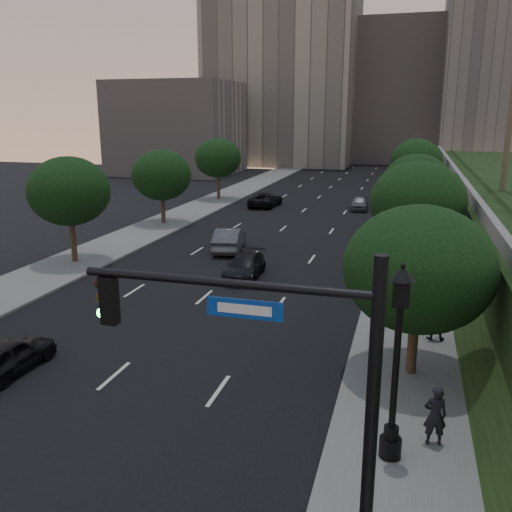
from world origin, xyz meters
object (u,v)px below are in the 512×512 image
(sedan_near_right, at_px, (245,267))
(pedestrian_a, at_px, (435,415))
(sedan_mid_left, at_px, (229,239))
(pedestrian_c, at_px, (422,293))
(sedan_far_right, at_px, (360,203))
(traffic_signal_mast, at_px, (309,428))
(sedan_far_left, at_px, (266,200))
(street_lamp, at_px, (395,373))
(pedestrian_b, at_px, (434,317))
(sedan_near_left, at_px, (8,356))

(sedan_near_right, height_order, pedestrian_a, pedestrian_a)
(sedan_mid_left, xyz_separation_m, pedestrian_c, (12.63, -8.88, 0.11))
(sedan_mid_left, relative_size, sedan_far_right, 1.22)
(sedan_mid_left, bearing_deg, traffic_signal_mast, 101.41)
(sedan_mid_left, relative_size, sedan_near_right, 1.10)
(traffic_signal_mast, relative_size, sedan_far_left, 1.35)
(street_lamp, xyz_separation_m, sedan_far_right, (-4.61, 40.28, -1.94))
(pedestrian_a, bearing_deg, sedan_far_left, -78.74)
(pedestrian_a, height_order, pedestrian_c, pedestrian_a)
(sedan_mid_left, xyz_separation_m, sedan_far_right, (7.10, 19.16, -0.12))
(traffic_signal_mast, relative_size, pedestrian_a, 3.94)
(pedestrian_b, distance_m, pedestrian_c, 3.61)
(sedan_near_left, bearing_deg, sedan_far_right, -101.23)
(traffic_signal_mast, bearing_deg, sedan_near_left, 152.56)
(pedestrian_b, bearing_deg, sedan_near_left, 26.35)
(sedan_near_right, bearing_deg, sedan_near_left, -112.01)
(sedan_far_left, relative_size, sedan_near_right, 1.15)
(traffic_signal_mast, xyz_separation_m, sedan_near_right, (-7.39, 20.09, -3.02))
(sedan_mid_left, bearing_deg, pedestrian_c, 134.64)
(sedan_far_right, xyz_separation_m, pedestrian_c, (5.53, -28.05, 0.23))
(sedan_near_left, xyz_separation_m, sedan_far_right, (9.00, 38.74, 0.03))
(sedan_far_right, relative_size, pedestrian_a, 2.29)
(pedestrian_a, distance_m, pedestrian_b, 7.73)
(traffic_signal_mast, height_order, sedan_far_right, traffic_signal_mast)
(traffic_signal_mast, relative_size, street_lamp, 1.25)
(pedestrian_c, bearing_deg, sedan_far_left, -83.36)
(sedan_far_left, xyz_separation_m, sedan_far_right, (9.40, 0.71, -0.03))
(street_lamp, xyz_separation_m, sedan_mid_left, (-11.71, 21.12, -1.82))
(traffic_signal_mast, distance_m, pedestrian_c, 17.40)
(sedan_far_right, distance_m, pedestrian_a, 39.78)
(street_lamp, xyz_separation_m, pedestrian_c, (0.92, 12.23, -1.71))
(pedestrian_a, relative_size, pedestrian_b, 0.94)
(sedan_far_right, bearing_deg, pedestrian_b, -81.35)
(sedan_near_left, height_order, sedan_mid_left, sedan_mid_left)
(street_lamp, relative_size, sedan_mid_left, 1.14)
(sedan_near_left, bearing_deg, sedan_far_left, -87.54)
(sedan_mid_left, xyz_separation_m, sedan_far_left, (-2.31, 18.45, -0.09))
(street_lamp, bearing_deg, sedan_mid_left, 119.00)
(sedan_far_left, distance_m, sedan_near_right, 24.81)
(traffic_signal_mast, distance_m, sedan_near_right, 21.62)
(traffic_signal_mast, xyz_separation_m, sedan_far_left, (-12.58, 44.36, -2.95))
(sedan_near_right, height_order, sedan_far_right, sedan_far_right)
(sedan_far_right, distance_m, pedestrian_b, 32.19)
(traffic_signal_mast, xyz_separation_m, street_lamp, (1.43, 4.78, -1.04))
(sedan_near_right, xyz_separation_m, sedan_far_right, (4.21, 24.97, 0.04))
(sedan_near_left, height_order, sedan_far_right, sedan_far_right)
(traffic_signal_mast, xyz_separation_m, pedestrian_b, (2.80, 13.44, -2.58))
(sedan_far_left, relative_size, pedestrian_a, 2.92)
(sedan_far_left, distance_m, pedestrian_c, 31.15)
(sedan_near_right, bearing_deg, sedan_mid_left, 113.56)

